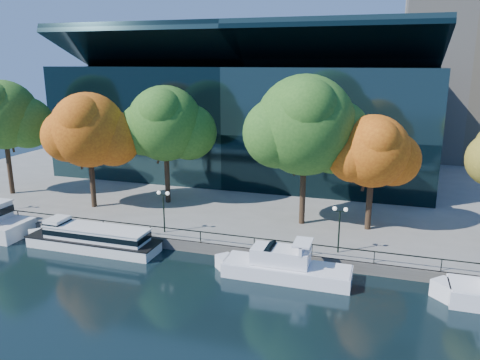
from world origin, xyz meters
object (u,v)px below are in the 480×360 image
(cruiser_near, at_px, (281,266))
(lamp_2, at_px, (340,219))
(tree_3, at_px, (307,128))
(lamp_1, at_px, (163,202))
(tour_boat, at_px, (90,237))
(tree_1, at_px, (89,132))
(tree_2, at_px, (166,125))
(tree_0, at_px, (4,116))
(tree_4, at_px, (374,153))

(cruiser_near, height_order, lamp_2, lamp_2)
(tree_3, relative_size, lamp_2, 3.63)
(cruiser_near, xyz_separation_m, lamp_1, (-12.19, 4.07, 2.97))
(tour_boat, relative_size, tree_1, 1.09)
(tree_2, xyz_separation_m, lamp_1, (3.80, -8.89, -5.88))
(tree_2, distance_m, lamp_1, 11.32)
(tour_boat, height_order, lamp_2, lamp_2)
(cruiser_near, relative_size, tree_3, 0.76)
(tree_2, bearing_deg, tree_0, -173.10)
(tree_0, distance_m, tree_3, 35.75)
(tour_boat, relative_size, lamp_1, 3.42)
(tree_0, relative_size, tree_4, 1.24)
(cruiser_near, xyz_separation_m, lamp_2, (4.00, 4.07, 2.97))
(tree_0, bearing_deg, tree_1, -7.29)
(tour_boat, bearing_deg, tree_0, 150.61)
(tour_boat, height_order, tree_2, tree_2)
(tree_2, relative_size, lamp_1, 3.28)
(tree_2, relative_size, tree_3, 0.90)
(cruiser_near, xyz_separation_m, tree_0, (-35.79, 10.56, 9.41))
(cruiser_near, height_order, lamp_1, lamp_1)
(tree_1, bearing_deg, tree_4, 3.37)
(cruiser_near, distance_m, tree_4, 14.45)
(cruiser_near, distance_m, lamp_2, 6.44)
(tree_0, xyz_separation_m, tree_2, (19.80, 2.40, -0.56))
(cruiser_near, relative_size, tree_0, 0.82)
(tree_4, distance_m, lamp_1, 20.11)
(tree_3, distance_m, tree_4, 6.66)
(lamp_2, bearing_deg, lamp_1, 180.00)
(tree_3, bearing_deg, tree_1, -176.46)
(tree_1, height_order, tree_3, tree_3)
(tree_1, bearing_deg, tour_boat, -58.77)
(tree_0, height_order, tree_2, tree_0)
(tree_4, bearing_deg, tree_2, 174.12)
(cruiser_near, distance_m, tree_1, 26.14)
(cruiser_near, bearing_deg, tree_2, 140.96)
(tour_boat, xyz_separation_m, tree_4, (24.26, 10.13, 7.37))
(lamp_2, bearing_deg, tour_boat, -170.89)
(tour_boat, distance_m, cruiser_near, 18.00)
(lamp_2, bearing_deg, cruiser_near, -134.49)
(tree_2, height_order, lamp_1, tree_2)
(tree_3, height_order, lamp_2, tree_3)
(tour_boat, xyz_separation_m, lamp_2, (21.99, 3.53, 2.87))
(tree_3, bearing_deg, tree_2, 170.76)
(tour_boat, height_order, tree_4, tree_4)
(lamp_1, relative_size, lamp_2, 1.00)
(cruiser_near, relative_size, tree_2, 0.85)
(tree_1, xyz_separation_m, tree_2, (7.10, 4.02, 0.47))
(tree_3, xyz_separation_m, tree_4, (6.30, 0.30, -2.13))
(tree_1, bearing_deg, tree_3, 3.54)
(tree_1, bearing_deg, tree_2, 29.53)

